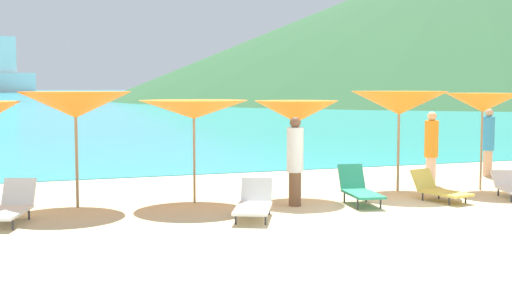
% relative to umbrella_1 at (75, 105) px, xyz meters
% --- Properties ---
extents(ground_plane, '(50.00, 100.00, 0.30)m').
position_rel_umbrella_1_xyz_m(ground_plane, '(5.85, 7.17, -2.19)').
color(ground_plane, beige).
extents(ocean_water, '(650.00, 440.00, 0.02)m').
position_rel_umbrella_1_xyz_m(ocean_water, '(5.85, 224.01, -2.03)').
color(ocean_water, '#2DADBC').
rests_on(ocean_water, ground_plane).
extents(headland_hill, '(137.79, 137.79, 28.17)m').
position_rel_umbrella_1_xyz_m(headland_hill, '(80.85, 94.89, 12.04)').
color(headland_hill, '#2D5B33').
rests_on(headland_hill, ground_plane).
extents(umbrella_1, '(2.28, 2.28, 2.30)m').
position_rel_umbrella_1_xyz_m(umbrella_1, '(0.00, 0.00, 0.00)').
color(umbrella_1, '#9E7F59').
rests_on(umbrella_1, ground_plane).
extents(umbrella_2, '(2.42, 2.42, 2.12)m').
position_rel_umbrella_1_xyz_m(umbrella_2, '(2.32, -0.28, -0.11)').
color(umbrella_2, '#9E7F59').
rests_on(umbrella_2, ground_plane).
extents(umbrella_3, '(1.93, 1.93, 2.10)m').
position_rel_umbrella_1_xyz_m(umbrella_3, '(4.55, -0.36, -0.18)').
color(umbrella_3, '#9E7F59').
rests_on(umbrella_3, ground_plane).
extents(umbrella_4, '(2.27, 2.27, 2.29)m').
position_rel_umbrella_1_xyz_m(umbrella_4, '(7.13, -0.28, -0.01)').
color(umbrella_4, '#9E7F59').
rests_on(umbrella_4, ground_plane).
extents(umbrella_5, '(1.88, 1.88, 2.25)m').
position_rel_umbrella_1_xyz_m(umbrella_5, '(9.04, -0.77, -0.01)').
color(umbrella_5, '#9E7F59').
rests_on(umbrella_5, ground_plane).
extents(lounge_chair_0, '(0.85, 1.37, 0.63)m').
position_rel_umbrella_1_xyz_m(lounge_chair_0, '(7.23, -1.75, -1.79)').
color(lounge_chair_0, '#D8BF4C').
rests_on(lounge_chair_0, ground_plane).
extents(lounge_chair_1, '(1.05, 1.67, 0.71)m').
position_rel_umbrella_1_xyz_m(lounge_chair_1, '(-1.27, -1.14, -1.76)').
color(lounge_chair_1, white).
rests_on(lounge_chair_1, ground_plane).
extents(lounge_chair_3, '(1.18, 1.63, 0.66)m').
position_rel_umbrella_1_xyz_m(lounge_chair_3, '(2.95, -2.18, -1.77)').
color(lounge_chair_3, white).
rests_on(lounge_chair_3, ground_plane).
extents(lounge_chair_6, '(0.75, 1.49, 0.76)m').
position_rel_umbrella_1_xyz_m(lounge_chair_6, '(5.47, -1.53, -1.72)').
color(lounge_chair_6, '#268C66').
rests_on(lounge_chair_6, ground_plane).
extents(beachgoer_0, '(0.33, 0.33, 1.80)m').
position_rel_umbrella_1_xyz_m(beachgoer_0, '(4.14, -1.29, -1.08)').
color(beachgoer_0, brown).
rests_on(beachgoer_0, ground_plane).
extents(beachgoer_2, '(0.33, 0.33, 1.79)m').
position_rel_umbrella_1_xyz_m(beachgoer_2, '(8.38, 0.27, -1.09)').
color(beachgoer_2, beige).
rests_on(beachgoer_2, ground_plane).
extents(beachgoer_3, '(0.32, 0.32, 1.82)m').
position_rel_umbrella_1_xyz_m(beachgoer_3, '(10.76, 1.15, -1.07)').
color(beachgoer_3, '#DBAA84').
rests_on(beachgoer_3, ground_plane).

